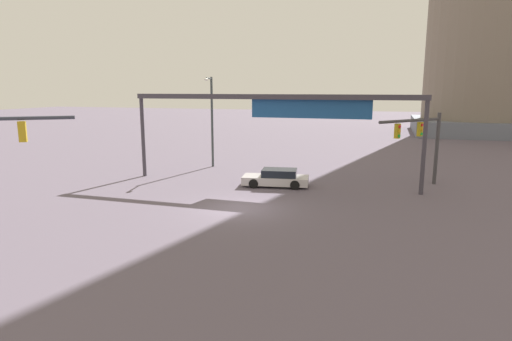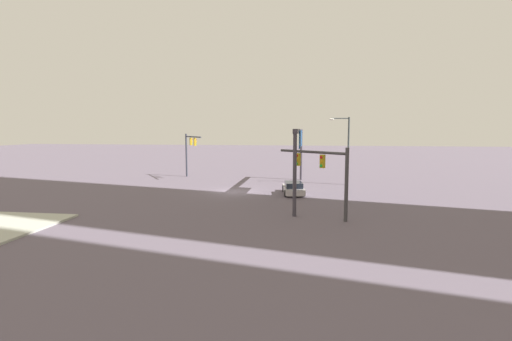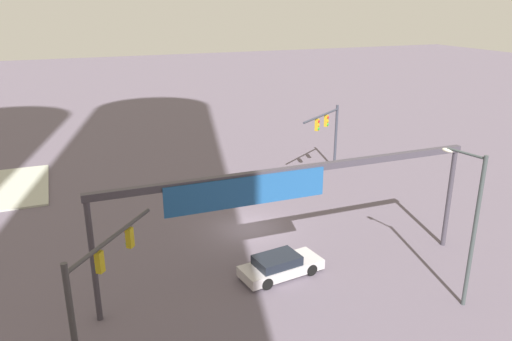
{
  "view_description": "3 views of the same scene",
  "coord_description": "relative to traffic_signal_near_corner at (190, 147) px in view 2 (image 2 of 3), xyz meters",
  "views": [
    {
      "loc": [
        7.81,
        -22.16,
        6.68
      ],
      "look_at": [
        1.67,
        -2.19,
        2.68
      ],
      "focal_mm": 30.08,
      "sensor_mm": 36.0,
      "label": 1
    },
    {
      "loc": [
        37.05,
        7.56,
        6.26
      ],
      "look_at": [
        0.99,
        2.43,
        2.3
      ],
      "focal_mm": 26.51,
      "sensor_mm": 36.0,
      "label": 2
    },
    {
      "loc": [
        10.57,
        27.48,
        14.11
      ],
      "look_at": [
        -0.72,
        -0.82,
        3.65
      ],
      "focal_mm": 34.75,
      "sensor_mm": 36.0,
      "label": 3
    }
  ],
  "objects": [
    {
      "name": "sedan_car_approaching",
      "position": [
        10.65,
        13.82,
        -3.46
      ],
      "size": [
        4.74,
        2.43,
        1.21
      ],
      "rotation": [
        0.0,
        0.0,
        3.28
      ],
      "color": "#B7B1B7",
      "rests_on": "ground"
    },
    {
      "name": "traffic_signal_near_corner",
      "position": [
        0.0,
        0.0,
        0.0
      ],
      "size": [
        5.14,
        3.66,
        5.7
      ],
      "rotation": [
        0.0,
        0.0,
        0.61
      ],
      "color": "#343744",
      "rests_on": "ground"
    },
    {
      "name": "ground_plane",
      "position": [
        10.02,
        7.77,
        -4.04
      ],
      "size": [
        223.48,
        223.48,
        0.0
      ],
      "primitive_type": "plane",
      "color": "#5E5362"
    },
    {
      "name": "streetlamp_curved_arm",
      "position": [
        3.48,
        19.39,
        0.42
      ],
      "size": [
        0.69,
        2.36,
        7.65
      ],
      "rotation": [
        0.0,
        0.0,
        -1.37
      ],
      "color": "#3A4142",
      "rests_on": "ground"
    },
    {
      "name": "overhead_sign_gantry",
      "position": [
        10.62,
        14.34,
        1.28
      ],
      "size": [
        20.55,
        0.43,
        6.3
      ],
      "color": "#3C3741",
      "rests_on": "ground"
    },
    {
      "name": "traffic_signal_opposite_side",
      "position": [
        20.13,
        16.52,
        -0.51
      ],
      "size": [
        4.07,
        4.89,
        5.05
      ],
      "rotation": [
        0.0,
        0.0,
        -2.26
      ],
      "color": "#3B393D",
      "rests_on": "ground"
    }
  ]
}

